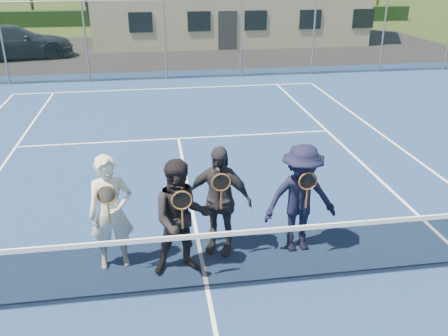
# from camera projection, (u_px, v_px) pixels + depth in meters

# --- Properties ---
(ground) EXTENTS (220.00, 220.00, 0.00)m
(ground) POSITION_uv_depth(u_px,v_px,m) (162.00, 52.00, 24.89)
(ground) COLOR #2D4117
(ground) RESTS_ON ground
(court_surface) EXTENTS (30.00, 30.00, 0.02)m
(court_surface) POSITION_uv_depth(u_px,v_px,m) (208.00, 291.00, 6.76)
(court_surface) COLOR navy
(court_surface) RESTS_ON ground
(tarmac_carpark) EXTENTS (40.00, 12.00, 0.01)m
(tarmac_carpark) POSITION_uv_depth(u_px,v_px,m) (84.00, 54.00, 24.33)
(tarmac_carpark) COLOR black
(tarmac_carpark) RESTS_ON ground
(hedge_row) EXTENTS (40.00, 1.20, 1.10)m
(hedge_row) POSITION_uv_depth(u_px,v_px,m) (156.00, 17.00, 35.54)
(hedge_row) COLOR black
(hedge_row) RESTS_ON ground
(car_c) EXTENTS (5.82, 3.41, 1.59)m
(car_c) POSITION_uv_depth(u_px,v_px,m) (13.00, 42.00, 22.76)
(car_c) COLOR #182331
(car_c) RESTS_ON ground
(court_markings) EXTENTS (11.03, 23.83, 0.01)m
(court_markings) POSITION_uv_depth(u_px,v_px,m) (208.00, 290.00, 6.76)
(court_markings) COLOR white
(court_markings) RESTS_ON court_surface
(tennis_net) EXTENTS (11.68, 0.08, 1.10)m
(tennis_net) POSITION_uv_depth(u_px,v_px,m) (207.00, 260.00, 6.55)
(tennis_net) COLOR slate
(tennis_net) RESTS_ON ground
(perimeter_fence) EXTENTS (30.07, 0.07, 3.02)m
(perimeter_fence) POSITION_uv_depth(u_px,v_px,m) (165.00, 41.00, 18.39)
(perimeter_fence) COLOR slate
(perimeter_fence) RESTS_ON ground
(player_a) EXTENTS (0.71, 0.54, 1.80)m
(player_a) POSITION_uv_depth(u_px,v_px,m) (111.00, 213.00, 6.99)
(player_a) COLOR beige
(player_a) RESTS_ON court_surface
(player_b) EXTENTS (0.90, 0.72, 1.80)m
(player_b) POSITION_uv_depth(u_px,v_px,m) (182.00, 218.00, 6.84)
(player_b) COLOR black
(player_b) RESTS_ON court_surface
(player_c) EXTENTS (1.14, 0.83, 1.80)m
(player_c) POSITION_uv_depth(u_px,v_px,m) (219.00, 200.00, 7.37)
(player_c) COLOR #27262C
(player_c) RESTS_ON court_surface
(player_d) EXTENTS (1.18, 0.71, 1.80)m
(player_d) POSITION_uv_depth(u_px,v_px,m) (301.00, 199.00, 7.41)
(player_d) COLOR black
(player_d) RESTS_ON court_surface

